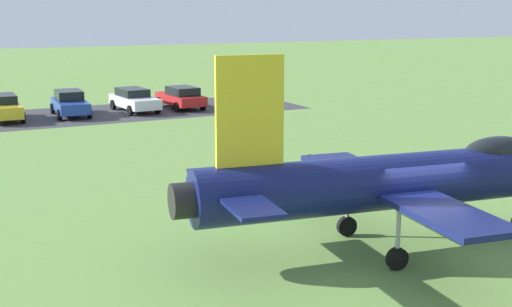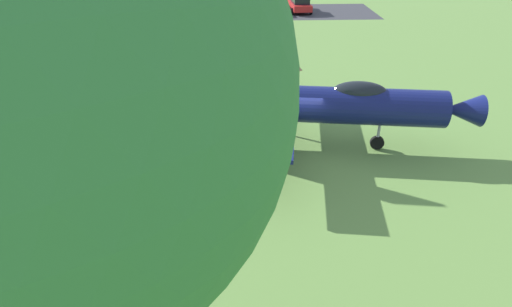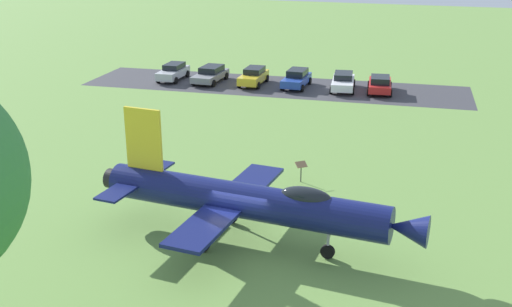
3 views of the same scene
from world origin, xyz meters
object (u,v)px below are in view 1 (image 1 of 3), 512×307
(display_jet, at_px, (424,177))
(parked_car_red, at_px, (181,97))
(parked_car_blue, at_px, (70,103))
(parked_car_yellow, at_px, (4,107))
(info_plaque, at_px, (311,163))
(parked_car_white, at_px, (134,99))

(display_jet, height_order, parked_car_red, display_jet)
(display_jet, relative_size, parked_car_blue, 3.36)
(parked_car_blue, xyz_separation_m, parked_car_yellow, (0.24, -3.91, -0.01))
(display_jet, xyz_separation_m, info_plaque, (-7.48, 0.43, -1.17))
(info_plaque, height_order, parked_car_blue, parked_car_blue)
(display_jet, bearing_deg, parked_car_red, 90.30)
(display_jet, bearing_deg, parked_car_white, 96.56)
(parked_car_blue, bearing_deg, parked_car_yellow, -86.16)
(parked_car_white, bearing_deg, parked_car_red, 82.68)
(parked_car_blue, height_order, parked_car_yellow, parked_car_blue)
(display_jet, height_order, parked_car_white, display_jet)
(parked_car_white, bearing_deg, info_plaque, -3.46)
(parked_car_white, bearing_deg, parked_car_blue, -94.12)
(display_jet, height_order, parked_car_blue, display_jet)
(info_plaque, xyz_separation_m, parked_car_white, (-21.40, -1.44, -0.09))
(parked_car_blue, relative_size, parked_car_yellow, 0.99)
(parked_car_white, height_order, parked_car_yellow, parked_car_yellow)
(display_jet, xyz_separation_m, parked_car_yellow, (-28.41, -9.01, -1.24))
(info_plaque, height_order, parked_car_yellow, parked_car_yellow)
(display_jet, relative_size, parked_car_red, 3.24)
(parked_car_red, bearing_deg, parked_car_blue, 85.24)
(parked_car_blue, bearing_deg, display_jet, 10.48)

